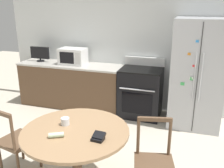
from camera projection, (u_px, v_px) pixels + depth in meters
back_wall at (130, 44)px, 4.91m from camera, size 5.20×0.10×2.60m
kitchen_counter at (72, 85)px, 5.18m from camera, size 2.15×0.64×0.90m
refrigerator at (197, 74)px, 4.24m from camera, size 0.85×0.79×1.85m
oven_range at (141, 92)px, 4.72m from camera, size 0.77×0.68×1.08m
microwave at (73, 56)px, 4.98m from camera, size 0.52×0.35×0.32m
countertop_tv at (40, 53)px, 5.22m from camera, size 0.42×0.16×0.31m
dining_table at (76, 143)px, 2.74m from camera, size 1.17×1.17×0.77m
dining_chair_right at (154, 163)px, 2.67m from camera, size 0.50×0.50×0.90m
dining_chair_left at (16, 141)px, 3.11m from camera, size 0.50×0.50×0.90m
candle_glass at (65, 122)px, 2.80m from camera, size 0.10×0.10×0.08m
folded_napkin at (56, 135)px, 2.54m from camera, size 0.16×0.12×0.05m
wallet at (98, 137)px, 2.50m from camera, size 0.13×0.14×0.07m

